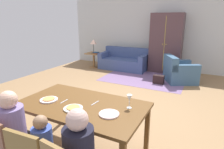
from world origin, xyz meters
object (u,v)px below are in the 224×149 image
Objects in this scene: book_upper at (96,52)px; armchair at (179,72)px; book_lower at (96,53)px; dining_table at (82,108)px; handbag at (159,80)px; side_table at (94,58)px; plate_near_man at (49,100)px; plate_near_woman at (109,114)px; person_man at (17,136)px; armoire at (166,43)px; table_lamp at (93,42)px; plate_near_child at (73,108)px; wine_glass at (129,99)px; dining_chair_man at (4,146)px; couch at (124,61)px.

armchair is at bearing -6.56° from book_upper.
book_lower is at bearing 91.80° from book_upper.
dining_table is 3.61m from handbag.
plate_near_man is at bearing -64.79° from side_table.
person_man is (-0.97, -0.58, -0.26)m from plate_near_woman.
person_man is at bearing -149.09° from plate_near_woman.
table_lamp is at bearing -168.17° from armoire.
armoire is (0.09, 5.20, 0.28)m from plate_near_child.
wine_glass reaches higher than side_table.
dining_table is 5.50× the size of handbag.
table_lamp is at bearing 90.00° from side_table.
book_upper is 2.91m from handbag.
armoire is at bearing 84.29° from person_man.
wine_glass reaches higher than plate_near_man.
side_table is (-2.15, 5.13, -0.14)m from person_man.
dining_table is 7.04× the size of plate_near_child.
wine_glass is 1.57m from dining_chair_man.
plate_near_woman is 1.16m from person_man.
handbag is (0.72, 3.67, -0.64)m from plate_near_man.
side_table is (-2.64, 4.63, -0.39)m from plate_near_child.
armchair is 5.29× the size of book_upper.
dining_table is 1.51× the size of armchair.
armchair is 5.29× the size of book_lower.
book_lower reaches higher than handbag.
plate_near_child is at bearing -60.36° from table_lamp.
table_lamp reaches higher than plate_near_child.
armoire reaches higher than armchair.
plate_near_child is 5.12m from couch.
armoire is at bearing 83.68° from plate_near_man.
plate_near_child reaches higher than handbag.
armoire is at bearing 89.06° from plate_near_child.
book_lower is (-2.98, 4.51, -0.18)m from plate_near_woman.
handbag is at bearing -17.19° from book_upper.
dining_table reaches higher than book_lower.
person_man is at bearing -67.25° from side_table.
dining_table is 7.04× the size of plate_near_man.
plate_near_woman reaches higher than book_upper.
plate_near_man is 5.07m from side_table.
wine_glass reaches higher than dining_chair_man.
person_man is 0.53× the size of armoire.
plate_near_woman is at bearing 38.03° from dining_chair_man.
armchair is (0.74, 4.03, -0.37)m from dining_table.
book_upper is 0.69× the size of handbag.
dining_table is at bearing 90.00° from plate_near_child.
plate_near_child is at bearing -90.94° from armoire.
book_upper is (-2.01, 5.26, 0.13)m from dining_chair_man.
wine_glass is 5.27m from book_lower.
handbag is at bearing 93.80° from plate_near_woman.
side_table is at bearing -168.03° from couch.
plate_near_man is 4.95m from book_upper.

